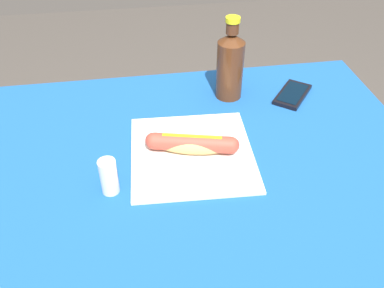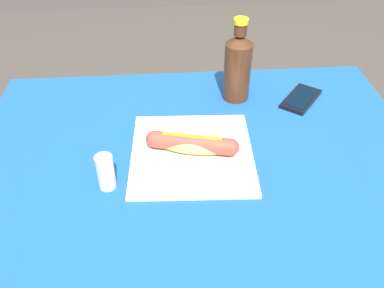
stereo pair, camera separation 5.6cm
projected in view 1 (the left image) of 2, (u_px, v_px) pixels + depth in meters
The scene contains 6 objects.
dining_table at pixel (201, 212), 1.02m from camera, with size 1.03×0.82×0.78m.
paper_wrapper at pixel (192, 153), 0.94m from camera, with size 0.27×0.29×0.01m, color silver.
hot_dog at pixel (192, 144), 0.92m from camera, with size 0.21×0.08×0.05m.
cell_phone at pixel (293, 94), 1.13m from camera, with size 0.13×0.15×0.01m.
soda_bottle at pixel (230, 64), 1.07m from camera, with size 0.07×0.07×0.22m.
salt_shaker at pixel (109, 177), 0.83m from camera, with size 0.04×0.04×0.08m, color silver.
Camera 1 is at (0.13, 0.67, 1.39)m, focal length 38.79 mm.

